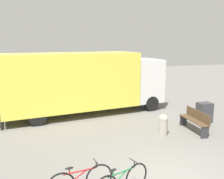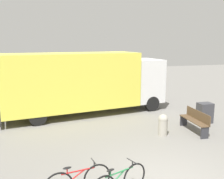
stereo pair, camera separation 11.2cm
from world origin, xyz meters
name	(u,v)px [view 2 (the right image)]	position (x,y,z in m)	size (l,w,h in m)	color
delivery_truck	(85,81)	(-1.03, 7.32, 1.78)	(8.91, 3.38, 3.26)	#EAE04C
park_bench	(195,120)	(3.05, 3.27, 0.52)	(0.47, 1.77, 0.93)	brown
bollard_near_bench	(163,124)	(1.52, 3.27, 0.48)	(0.40, 0.40, 0.90)	#9E998C
utility_box	(205,113)	(4.21, 4.22, 0.48)	(0.67, 0.50, 0.96)	#38383D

